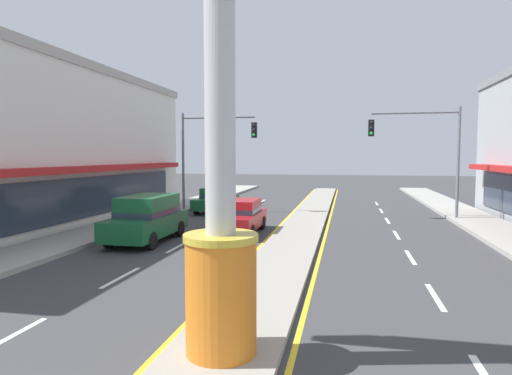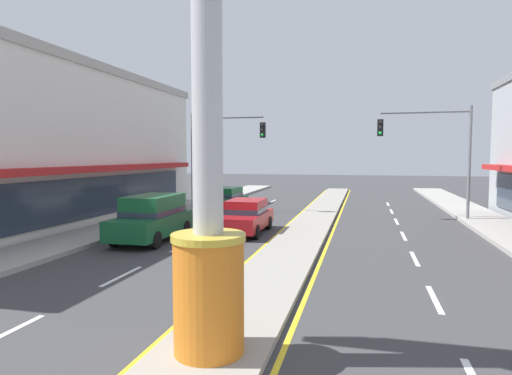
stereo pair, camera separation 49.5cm
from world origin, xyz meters
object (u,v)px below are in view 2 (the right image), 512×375
at_px(district_sign, 207,94).
at_px(suv_mid_left_lane, 153,217).
at_px(storefront_left, 10,144).
at_px(traffic_light_right_side, 435,143).
at_px(traffic_light_left_side, 218,144).
at_px(sedan_near_right_lane, 225,199).
at_px(sedan_near_left_lane, 246,216).

height_order(district_sign, suv_mid_left_lane, district_sign).
xyz_separation_m(storefront_left, traffic_light_right_side, (21.52, 6.33, 0.10)).
distance_m(traffic_light_left_side, suv_mid_left_lane, 9.96).
height_order(traffic_light_left_side, suv_mid_left_lane, traffic_light_left_side).
height_order(sedan_near_right_lane, sedan_near_left_lane, same).
bearing_deg(traffic_light_left_side, sedan_near_left_lane, -61.92).
xyz_separation_m(storefront_left, suv_mid_left_lane, (9.30, -2.45, -3.17)).
bearing_deg(traffic_light_right_side, sedan_near_right_lane, 174.96).
distance_m(district_sign, sedan_near_left_lane, 13.10).
bearing_deg(traffic_light_left_side, storefront_left, -142.32).
bearing_deg(district_sign, suv_mid_left_lane, 121.98).
distance_m(sedan_near_right_lane, suv_mid_left_lane, 9.86).
relative_size(sedan_near_left_lane, suv_mid_left_lane, 0.94).
bearing_deg(sedan_near_left_lane, district_sign, -77.70).
relative_size(sedan_near_right_lane, sedan_near_left_lane, 1.02).
height_order(traffic_light_right_side, suv_mid_left_lane, traffic_light_right_side).
xyz_separation_m(traffic_light_left_side, suv_mid_left_lane, (0.29, -9.41, -3.26)).
distance_m(traffic_light_left_side, traffic_light_right_side, 12.53).
distance_m(district_sign, traffic_light_left_side, 19.98).
height_order(traffic_light_left_side, traffic_light_right_side, same).
distance_m(storefront_left, traffic_light_right_side, 22.44).
distance_m(sedan_near_right_lane, sedan_near_left_lane, 7.89).
xyz_separation_m(sedan_near_right_lane, suv_mid_left_lane, (-0.00, -9.86, 0.20)).
bearing_deg(suv_mid_left_lane, traffic_light_right_side, 35.68).
bearing_deg(traffic_light_left_side, sedan_near_right_lane, 57.38).
height_order(sedan_near_left_lane, suv_mid_left_lane, suv_mid_left_lane).
distance_m(storefront_left, sedan_near_left_lane, 13.04).
bearing_deg(sedan_near_right_lane, sedan_near_left_lane, -65.30).
relative_size(traffic_light_right_side, sedan_near_right_lane, 1.41).
relative_size(district_sign, suv_mid_left_lane, 1.81).
bearing_deg(suv_mid_left_lane, sedan_near_right_lane, 89.98).
distance_m(district_sign, sedan_near_right_lane, 20.67).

